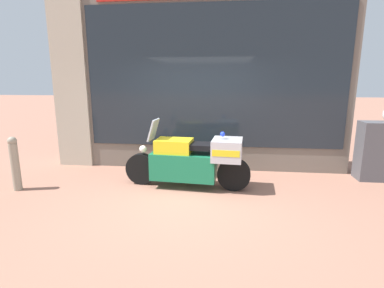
% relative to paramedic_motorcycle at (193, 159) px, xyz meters
% --- Properties ---
extents(ground_plane, '(60.00, 60.00, 0.00)m').
position_rel_paramedic_motorcycle_xyz_m(ground_plane, '(-0.05, -0.62, -0.55)').
color(ground_plane, '#9E6B56').
extents(shop_building, '(6.55, 0.55, 3.99)m').
position_rel_paramedic_motorcycle_xyz_m(shop_building, '(-0.43, 1.38, 1.46)').
color(shop_building, '#6B6056').
rests_on(shop_building, ground).
extents(window_display, '(5.31, 0.30, 2.12)m').
position_rel_paramedic_motorcycle_xyz_m(window_display, '(0.28, 1.41, -0.05)').
color(window_display, slate).
rests_on(window_display, ground).
extents(paramedic_motorcycle, '(2.39, 0.71, 1.29)m').
position_rel_paramedic_motorcycle_xyz_m(paramedic_motorcycle, '(0.00, 0.00, 0.00)').
color(paramedic_motorcycle, black).
rests_on(paramedic_motorcycle, ground).
extents(utility_cabinet, '(0.93, 0.43, 1.19)m').
position_rel_paramedic_motorcycle_xyz_m(utility_cabinet, '(3.74, 0.89, 0.05)').
color(utility_cabinet, '#4C4C51').
rests_on(utility_cabinet, ground).
extents(street_bollard, '(0.16, 0.16, 1.00)m').
position_rel_paramedic_motorcycle_xyz_m(street_bollard, '(-3.21, -0.51, -0.03)').
color(street_bollard, gray).
rests_on(street_bollard, ground).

